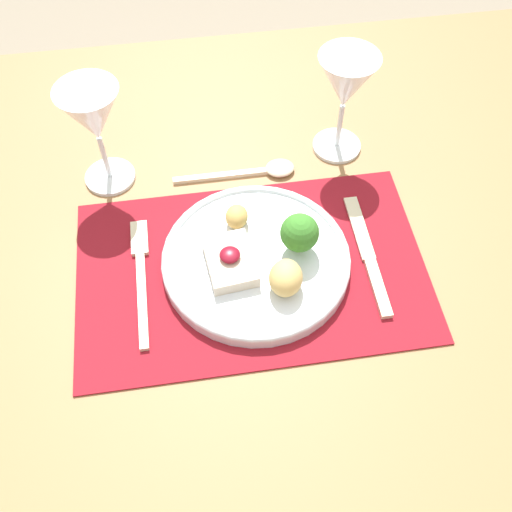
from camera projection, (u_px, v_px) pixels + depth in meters
ground_plane at (253, 444)px, 1.48m from camera, size 8.00×8.00×0.00m
dining_table at (252, 305)px, 0.92m from camera, size 1.23×1.10×0.77m
placemat at (252, 270)px, 0.84m from camera, size 0.49×0.31×0.00m
dinner_plate at (258, 258)px, 0.83m from camera, size 0.26×0.26×0.08m
fork at (141, 272)px, 0.83m from camera, size 0.02×0.21×0.01m
knife at (370, 262)px, 0.84m from camera, size 0.02×0.21×0.01m
spoon at (262, 170)px, 0.94m from camera, size 0.19×0.04×0.01m
wine_glass_near at (346, 86)px, 0.88m from camera, size 0.09×0.09×0.17m
wine_glass_far at (93, 119)px, 0.84m from camera, size 0.09×0.09×0.17m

